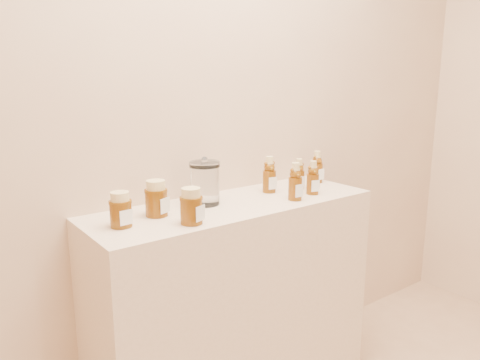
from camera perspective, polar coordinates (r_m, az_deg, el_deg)
wall_back at (r=1.96m, az=-4.24°, el=11.19°), size 3.50×0.02×2.70m
display_table at (r=2.04m, az=-0.65°, el=-15.13°), size 1.20×0.40×0.90m
bear_bottle_back_left at (r=2.03m, az=3.60°, el=0.97°), size 0.07×0.07×0.18m
bear_bottle_back_mid at (r=2.10m, az=7.19°, el=0.96°), size 0.07×0.07×0.16m
bear_bottle_back_right at (r=2.24m, az=9.37°, el=1.85°), size 0.06×0.06×0.17m
bear_bottle_front_left at (r=1.91m, az=6.76°, el=0.12°), size 0.07×0.07×0.18m
bear_bottle_front_right at (r=2.02m, az=8.87°, el=0.56°), size 0.07×0.07×0.16m
honey_jar_left at (r=1.62m, az=-14.35°, el=-3.50°), size 0.08×0.08×0.12m
honey_jar_back at (r=1.72m, az=-10.18°, el=-2.21°), size 0.11×0.11×0.13m
honey_jar_front at (r=1.61m, az=-5.96°, el=-3.16°), size 0.10×0.10×0.13m
glass_canister at (r=1.84m, az=-4.31°, el=-0.16°), size 0.14×0.14×0.19m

